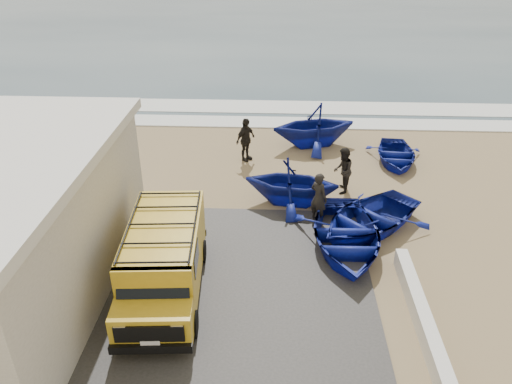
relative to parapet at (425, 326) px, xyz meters
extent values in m
plane|color=#957D57|center=(-5.00, 3.00, -0.28)|extent=(160.00, 160.00, 0.00)
cube|color=#3D3A37|center=(-7.00, 1.00, -0.25)|extent=(12.00, 10.00, 0.05)
cube|color=#385166|center=(-5.00, 59.00, -0.27)|extent=(180.00, 88.00, 0.01)
cube|color=white|center=(-5.00, 15.00, -0.25)|extent=(180.00, 1.60, 0.06)
cube|color=white|center=(-5.00, 17.50, -0.26)|extent=(180.00, 2.20, 0.04)
cube|color=black|center=(-8.55, 2.50, 2.33)|extent=(0.08, 0.70, 0.90)
cube|color=silver|center=(0.00, 0.00, 0.00)|extent=(0.35, 6.00, 0.55)
cube|color=gold|center=(-6.92, 1.67, 0.92)|extent=(2.20, 4.09, 1.68)
cube|color=gold|center=(-6.75, -0.77, 0.54)|extent=(1.99, 1.05, 0.91)
cube|color=black|center=(-6.78, -0.29, 1.35)|extent=(1.79, 0.47, 0.73)
cube|color=black|center=(-6.72, -1.24, 0.64)|extent=(1.64, 0.20, 0.46)
cube|color=black|center=(-6.71, -1.27, 0.20)|extent=(1.97, 0.28, 0.22)
cube|color=black|center=(-6.92, 1.62, 1.84)|extent=(2.09, 3.78, 0.06)
cylinder|color=black|center=(-7.68, -0.42, 0.08)|extent=(0.27, 0.72, 0.71)
cylinder|color=black|center=(-7.90, 2.72, 0.08)|extent=(0.27, 0.72, 0.71)
cylinder|color=black|center=(-5.88, -0.30, 0.08)|extent=(0.27, 0.72, 0.71)
cylinder|color=black|center=(-6.10, 2.84, 0.08)|extent=(0.27, 0.72, 0.71)
imported|color=navy|center=(-1.60, 3.77, 0.19)|extent=(3.29, 4.57, 0.94)
imported|color=navy|center=(-0.69, 4.95, 0.17)|extent=(5.24, 5.17, 0.89)
imported|color=navy|center=(-3.29, 6.58, 0.63)|extent=(3.83, 3.43, 1.81)
imported|color=navy|center=(1.32, 10.41, 0.08)|extent=(2.73, 3.61, 0.71)
imported|color=navy|center=(-2.18, 12.13, 0.75)|extent=(4.66, 4.30, 2.04)
imported|color=black|center=(-2.39, 5.38, 0.66)|extent=(0.80, 0.79, 1.86)
imported|color=black|center=(-1.32, 7.60, 0.64)|extent=(0.83, 0.99, 1.82)
imported|color=black|center=(-5.23, 10.37, 0.69)|extent=(1.05, 1.18, 1.92)
camera|label=1|loc=(-3.84, -9.67, 9.05)|focal=35.00mm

